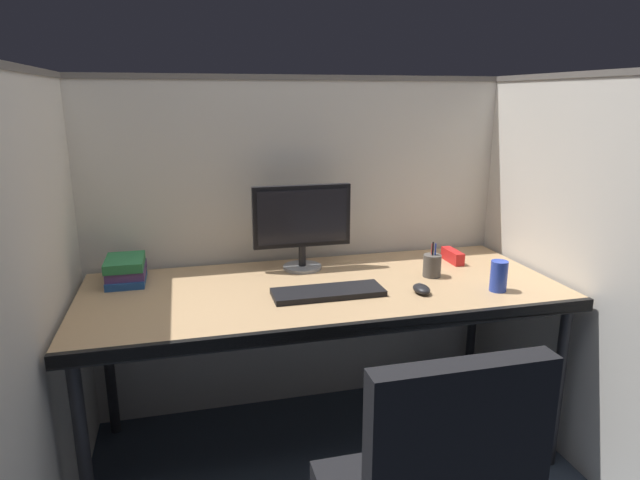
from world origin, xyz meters
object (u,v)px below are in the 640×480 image
object	(u,v)px
monitor_center	(302,221)
red_stapler	(453,256)
desk	(324,299)
computer_mouse	(421,289)
soda_can	(499,276)
pen_cup	(432,265)
keyboard_main	(328,292)
book_stack	(126,270)

from	to	relation	value
monitor_center	red_stapler	world-z (taller)	monitor_center
desk	monitor_center	distance (m)	0.37
computer_mouse	soda_can	world-z (taller)	soda_can
desk	soda_can	world-z (taller)	soda_can
red_stapler	monitor_center	bearing A→B (deg)	174.26
pen_cup	soda_can	distance (m)	0.29
desk	keyboard_main	xyz separation A→B (m)	(-0.01, -0.09, 0.06)
keyboard_main	pen_cup	xyz separation A→B (m)	(0.49, 0.11, 0.04)
book_stack	computer_mouse	bearing A→B (deg)	-20.47
monitor_center	computer_mouse	xyz separation A→B (m)	(0.38, -0.42, -0.20)
computer_mouse	soda_can	bearing A→B (deg)	-9.30
soda_can	monitor_center	bearing A→B (deg)	145.61
book_stack	pen_cup	bearing A→B (deg)	-10.87
soda_can	red_stapler	bearing A→B (deg)	88.36
keyboard_main	computer_mouse	xyz separation A→B (m)	(0.36, -0.07, 0.01)
red_stapler	book_stack	bearing A→B (deg)	177.20
soda_can	pen_cup	bearing A→B (deg)	127.31
computer_mouse	pen_cup	bearing A→B (deg)	54.28
keyboard_main	pen_cup	size ratio (longest dim) A/B	2.82
desk	keyboard_main	world-z (taller)	keyboard_main
keyboard_main	red_stapler	bearing A→B (deg)	22.53
computer_mouse	book_stack	bearing A→B (deg)	159.53
monitor_center	pen_cup	xyz separation A→B (m)	(0.51, -0.24, -0.17)
keyboard_main	soda_can	bearing A→B (deg)	-10.30
book_stack	soda_can	distance (m)	1.50
desk	pen_cup	world-z (taller)	pen_cup
keyboard_main	desk	bearing A→B (deg)	85.83
red_stapler	soda_can	size ratio (longest dim) A/B	1.23
red_stapler	desk	bearing A→B (deg)	-164.11
monitor_center	computer_mouse	world-z (taller)	monitor_center
monitor_center	computer_mouse	bearing A→B (deg)	-47.64
book_stack	pen_cup	distance (m)	1.27
red_stapler	soda_can	distance (m)	0.40
computer_mouse	pen_cup	size ratio (longest dim) A/B	0.63
computer_mouse	soda_can	xyz separation A→B (m)	(0.30, -0.05, 0.04)
keyboard_main	soda_can	size ratio (longest dim) A/B	3.52
monitor_center	red_stapler	xyz separation A→B (m)	(0.70, -0.07, -0.19)
pen_cup	monitor_center	bearing A→B (deg)	154.80
desk	book_stack	bearing A→B (deg)	161.43
red_stapler	keyboard_main	bearing A→B (deg)	-157.47
desk	soda_can	xyz separation A→B (m)	(0.65, -0.21, 0.11)
red_stapler	book_stack	distance (m)	1.44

